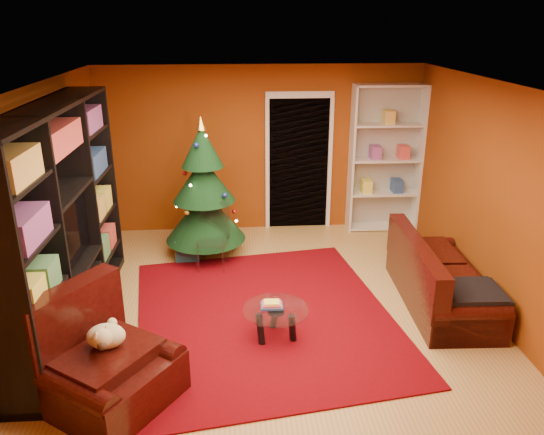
{
  "coord_description": "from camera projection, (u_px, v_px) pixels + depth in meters",
  "views": [
    {
      "loc": [
        -0.43,
        -5.39,
        3.24
      ],
      "look_at": [
        0.0,
        0.4,
        1.05
      ],
      "focal_mm": 35.0,
      "sensor_mm": 36.0,
      "label": 1
    }
  ],
  "objects": [
    {
      "name": "floor",
      "position": [
        275.0,
        315.0,
        6.21
      ],
      "size": [
        5.0,
        5.5,
        0.05
      ],
      "primitive_type": "cube",
      "color": "#AF8747",
      "rests_on": "ground"
    },
    {
      "name": "ceiling",
      "position": [
        275.0,
        84.0,
        5.27
      ],
      "size": [
        5.0,
        5.5,
        0.05
      ],
      "primitive_type": "cube",
      "color": "silver",
      "rests_on": "wall_back"
    },
    {
      "name": "wall_back",
      "position": [
        261.0,
        150.0,
        8.33
      ],
      "size": [
        5.0,
        0.05,
        2.6
      ],
      "primitive_type": "cube",
      "color": "#883B0E",
      "rests_on": "ground"
    },
    {
      "name": "wall_left",
      "position": [
        36.0,
        215.0,
        5.56
      ],
      "size": [
        0.05,
        5.5,
        2.6
      ],
      "primitive_type": "cube",
      "color": "#883B0E",
      "rests_on": "ground"
    },
    {
      "name": "wall_right",
      "position": [
        500.0,
        203.0,
        5.92
      ],
      "size": [
        0.05,
        5.5,
        2.6
      ],
      "primitive_type": "cube",
      "color": "#883B0E",
      "rests_on": "ground"
    },
    {
      "name": "doorway",
      "position": [
        299.0,
        165.0,
        8.42
      ],
      "size": [
        1.06,
        0.6,
        2.16
      ],
      "primitive_type": null,
      "color": "black",
      "rests_on": "floor"
    },
    {
      "name": "rug",
      "position": [
        265.0,
        316.0,
        6.13
      ],
      "size": [
        3.31,
        3.71,
        0.02
      ],
      "primitive_type": "cube",
      "rotation": [
        0.0,
        0.0,
        0.15
      ],
      "color": "#67030A",
      "rests_on": "floor"
    },
    {
      "name": "media_unit",
      "position": [
        60.0,
        222.0,
        5.59
      ],
      "size": [
        0.53,
        3.18,
        2.43
      ],
      "primitive_type": null,
      "rotation": [
        0.0,
        0.0,
        -0.01
      ],
      "color": "black",
      "rests_on": "floor"
    },
    {
      "name": "christmas_tree",
      "position": [
        204.0,
        190.0,
        7.41
      ],
      "size": [
        1.42,
        1.42,
        2.03
      ],
      "primitive_type": null,
      "rotation": [
        0.0,
        0.0,
        0.29
      ],
      "color": "black",
      "rests_on": "floor"
    },
    {
      "name": "gift_box_teal",
      "position": [
        188.0,
        248.0,
        7.56
      ],
      "size": [
        0.34,
        0.34,
        0.33
      ],
      "primitive_type": "cube",
      "rotation": [
        0.0,
        0.0,
        0.04
      ],
      "color": "#1E667C",
      "rests_on": "floor"
    },
    {
      "name": "gift_box_green",
      "position": [
        209.0,
        235.0,
        8.1
      ],
      "size": [
        0.35,
        0.35,
        0.27
      ],
      "primitive_type": "cube",
      "rotation": [
        0.0,
        0.0,
        0.39
      ],
      "color": "#1B5C1D",
      "rests_on": "floor"
    },
    {
      "name": "gift_box_red",
      "position": [
        210.0,
        242.0,
        7.91
      ],
      "size": [
        0.25,
        0.25,
        0.21
      ],
      "primitive_type": "cube",
      "rotation": [
        0.0,
        0.0,
        -0.24
      ],
      "color": "maroon",
      "rests_on": "floor"
    },
    {
      "name": "white_bookshelf",
      "position": [
        385.0,
        159.0,
        8.33
      ],
      "size": [
        1.11,
        0.42,
        2.38
      ],
      "primitive_type": null,
      "rotation": [
        0.0,
        0.0,
        -0.02
      ],
      "color": "white",
      "rests_on": "floor"
    },
    {
      "name": "armchair",
      "position": [
        108.0,
        361.0,
        4.64
      ],
      "size": [
        1.52,
        1.52,
        0.85
      ],
      "primitive_type": null,
      "rotation": [
        0.0,
        0.0,
        0.96
      ],
      "color": "black",
      "rests_on": "rug"
    },
    {
      "name": "dog",
      "position": [
        106.0,
        336.0,
        4.63
      ],
      "size": [
        0.48,
        0.5,
        0.28
      ],
      "primitive_type": null,
      "rotation": [
        0.0,
        0.0,
        0.96
      ],
      "color": "beige",
      "rests_on": "armchair"
    },
    {
      "name": "sofa",
      "position": [
        443.0,
        272.0,
        6.29
      ],
      "size": [
        0.94,
        1.95,
        0.82
      ],
      "primitive_type": null,
      "rotation": [
        0.0,
        0.0,
        1.53
      ],
      "color": "black",
      "rests_on": "rug"
    },
    {
      "name": "coffee_table",
      "position": [
        276.0,
        323.0,
        5.66
      ],
      "size": [
        0.73,
        0.73,
        0.44
      ],
      "primitive_type": null,
      "rotation": [
        0.0,
        0.0,
        -0.03
      ],
      "color": "gray",
      "rests_on": "rug"
    },
    {
      "name": "acrylic_chair",
      "position": [
        213.0,
        241.0,
        7.17
      ],
      "size": [
        0.49,
        0.52,
        0.82
      ],
      "primitive_type": null,
      "rotation": [
        0.0,
        0.0,
        -0.17
      ],
      "color": "#66605B",
      "rests_on": "rug"
    }
  ]
}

